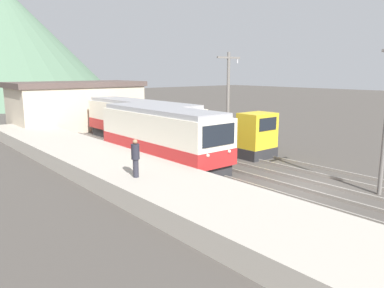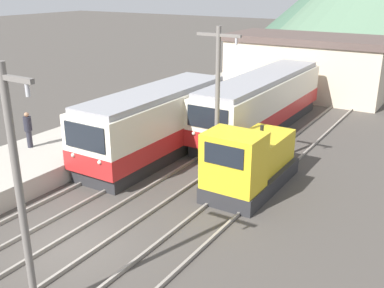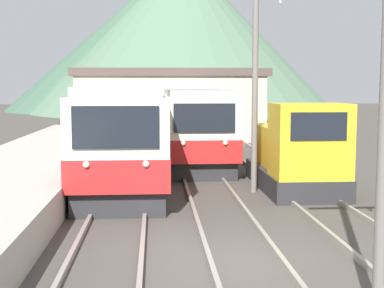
# 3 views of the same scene
# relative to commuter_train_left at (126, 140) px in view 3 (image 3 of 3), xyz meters

# --- Properties ---
(ground_plane) EXTENTS (200.00, 200.00, 0.00)m
(ground_plane) POSITION_rel_commuter_train_left_xyz_m (2.60, -8.60, -1.63)
(ground_plane) COLOR #47423D
(track_left) EXTENTS (1.54, 60.00, 0.14)m
(track_left) POSITION_rel_commuter_train_left_xyz_m (0.00, -8.60, -1.56)
(track_left) COLOR gray
(track_left) RESTS_ON ground
(track_center) EXTENTS (1.54, 60.00, 0.14)m
(track_center) POSITION_rel_commuter_train_left_xyz_m (2.80, -8.60, -1.56)
(track_center) COLOR gray
(track_center) RESTS_ON ground
(commuter_train_left) EXTENTS (2.84, 10.16, 3.50)m
(commuter_train_left) POSITION_rel_commuter_train_left_xyz_m (0.00, 0.00, 0.00)
(commuter_train_left) COLOR #28282B
(commuter_train_left) RESTS_ON ground
(commuter_train_center) EXTENTS (2.84, 13.13, 3.39)m
(commuter_train_center) POSITION_rel_commuter_train_left_xyz_m (2.80, 6.87, -0.05)
(commuter_train_center) COLOR #28282B
(commuter_train_center) RESTS_ON ground
(shunting_locomotive) EXTENTS (2.40, 5.42, 3.00)m
(shunting_locomotive) POSITION_rel_commuter_train_left_xyz_m (5.80, -1.16, -0.43)
(shunting_locomotive) COLOR #28282B
(shunting_locomotive) RESTS_ON ground
(catenary_mast_mid) EXTENTS (2.00, 0.20, 6.90)m
(catenary_mast_mid) POSITION_rel_commuter_train_left_xyz_m (4.31, -1.41, 2.13)
(catenary_mast_mid) COLOR slate
(catenary_mast_mid) RESTS_ON ground
(station_building) EXTENTS (12.60, 6.30, 4.68)m
(station_building) POSITION_rel_commuter_train_left_xyz_m (2.06, 17.40, 0.73)
(station_building) COLOR beige
(station_building) RESTS_ON ground
(mountain_backdrop) EXTENTS (47.73, 48.84, 21.78)m
(mountain_backdrop) POSITION_rel_commuter_train_left_xyz_m (2.32, 60.44, 8.38)
(mountain_backdrop) COLOR #3D5B47
(mountain_backdrop) RESTS_ON ground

